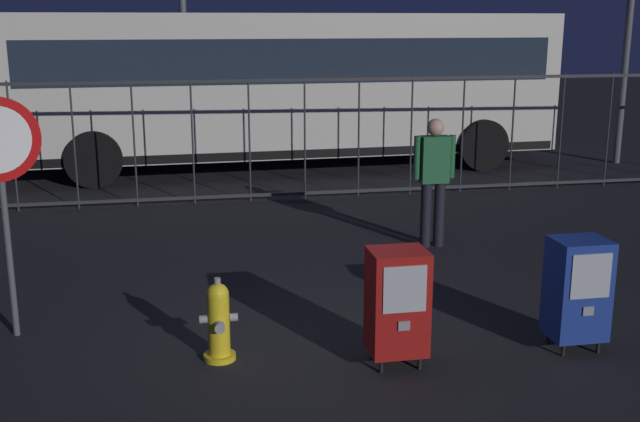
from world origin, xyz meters
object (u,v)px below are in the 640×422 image
object	(u,v)px
stop_sign	(0,168)
bus_near	(286,81)
newspaper_box_primary	(397,302)
pedestrian	(434,175)
newspaper_box_secondary	(577,288)
fire_hydrant	(219,322)

from	to	relation	value
stop_sign	bus_near	world-z (taller)	bus_near
newspaper_box_primary	pedestrian	bearing A→B (deg)	66.41
newspaper_box_secondary	pedestrian	world-z (taller)	pedestrian
fire_hydrant	bus_near	bearing A→B (deg)	77.87
newspaper_box_primary	newspaper_box_secondary	bearing A→B (deg)	0.64
stop_sign	bus_near	size ratio (longest dim) A/B	0.21
fire_hydrant	newspaper_box_primary	xyz separation A→B (m)	(1.48, -0.38, 0.22)
fire_hydrant	newspaper_box_primary	size ratio (longest dim) A/B	0.73
newspaper_box_primary	bus_near	distance (m)	9.45
newspaper_box_secondary	stop_sign	xyz separation A→B (m)	(-4.98, 1.25, 1.03)
fire_hydrant	bus_near	size ratio (longest dim) A/B	0.07
fire_hydrant	pedestrian	distance (m)	4.23
fire_hydrant	newspaper_box_secondary	distance (m)	3.17
newspaper_box_secondary	bus_near	size ratio (longest dim) A/B	0.10
stop_sign	pedestrian	world-z (taller)	stop_sign
newspaper_box_primary	pedestrian	world-z (taller)	pedestrian
newspaper_box_secondary	stop_sign	bearing A→B (deg)	165.88
pedestrian	stop_sign	bearing A→B (deg)	-156.40
newspaper_box_primary	fire_hydrant	bearing A→B (deg)	165.47
newspaper_box_secondary	bus_near	xyz separation A→B (m)	(-1.21, 9.36, 1.14)
fire_hydrant	bus_near	distance (m)	9.30
newspaper_box_primary	bus_near	bearing A→B (deg)	87.24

